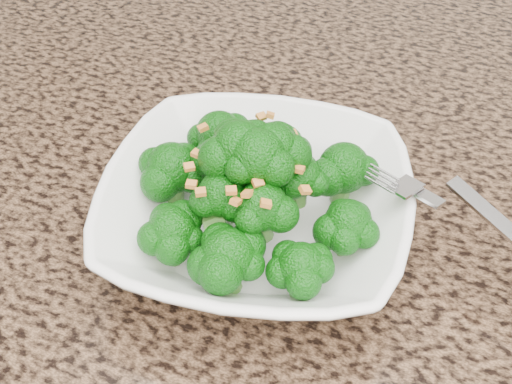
% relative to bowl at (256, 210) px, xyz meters
% --- Properties ---
extents(granite_counter, '(1.64, 1.04, 0.03)m').
position_rel_bowl_xyz_m(granite_counter, '(0.14, 0.07, -0.04)').
color(granite_counter, brown).
rests_on(granite_counter, cabinet).
extents(bowl, '(0.29, 0.29, 0.06)m').
position_rel_bowl_xyz_m(bowl, '(0.00, 0.00, 0.00)').
color(bowl, white).
rests_on(bowl, granite_counter).
extents(broccoli_pile, '(0.21, 0.21, 0.07)m').
position_rel_bowl_xyz_m(broccoli_pile, '(0.00, 0.00, 0.07)').
color(broccoli_pile, '#0B5709').
rests_on(broccoli_pile, bowl).
extents(garlic_topping, '(0.13, 0.13, 0.01)m').
position_rel_bowl_xyz_m(garlic_topping, '(0.00, 0.00, 0.11)').
color(garlic_topping, orange).
rests_on(garlic_topping, broccoli_pile).
extents(fork, '(0.18, 0.11, 0.01)m').
position_rel_bowl_xyz_m(fork, '(0.13, 0.03, 0.04)').
color(fork, silver).
rests_on(fork, bowl).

